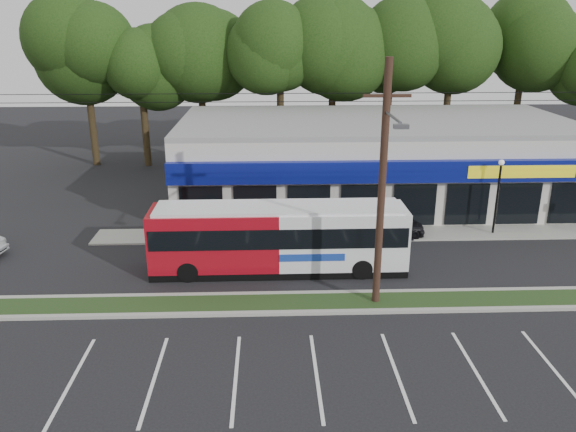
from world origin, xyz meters
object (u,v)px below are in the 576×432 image
(metrobus, at_px, (279,237))
(car_dark, at_px, (386,226))
(lamp_post, at_px, (498,188))
(utility_pole, at_px, (378,179))
(pedestrian_b, at_px, (338,241))
(pedestrian_a, at_px, (375,223))

(metrobus, xyz_separation_m, car_dark, (5.94, 4.00, -0.99))
(lamp_post, bearing_deg, metrobus, -160.26)
(lamp_post, relative_size, metrobus, 0.36)
(utility_pole, bearing_deg, pedestrian_b, 99.14)
(pedestrian_a, height_order, pedestrian_b, pedestrian_a)
(utility_pole, xyz_separation_m, pedestrian_b, (-0.82, 5.11, -4.58))
(car_dark, bearing_deg, pedestrian_b, 121.26)
(utility_pole, height_order, pedestrian_a, utility_pole)
(lamp_post, distance_m, car_dark, 6.36)
(lamp_post, height_order, car_dark, lamp_post)
(lamp_post, xyz_separation_m, metrobus, (-11.99, -4.30, -0.97))
(pedestrian_b, bearing_deg, metrobus, 38.06)
(pedestrian_a, bearing_deg, lamp_post, 167.54)
(utility_pole, xyz_separation_m, metrobus, (-3.82, 3.57, -3.72))
(utility_pole, relative_size, pedestrian_a, 28.65)
(car_dark, distance_m, pedestrian_a, 0.67)
(utility_pole, distance_m, metrobus, 6.42)
(metrobus, distance_m, car_dark, 7.23)
(pedestrian_a, xyz_separation_m, pedestrian_b, (-2.30, -2.46, -0.04))
(lamp_post, xyz_separation_m, car_dark, (-6.04, -0.30, -1.97))
(pedestrian_a, bearing_deg, pedestrian_b, 31.95)
(pedestrian_b, bearing_deg, utility_pole, 109.99)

